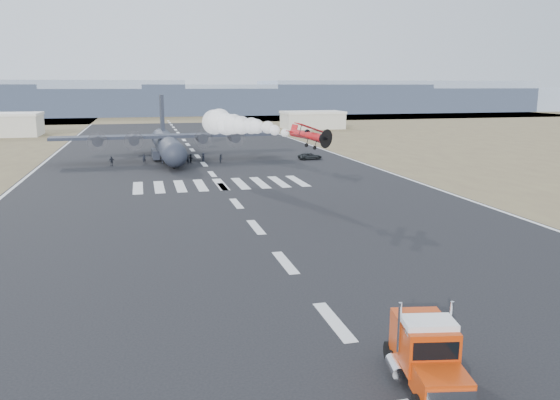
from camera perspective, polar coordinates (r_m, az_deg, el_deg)
name	(u,v)px	position (r m, az deg, el deg)	size (l,w,h in m)	color
ground	(334,322)	(35.14, 5.65, -12.52)	(500.00, 500.00, 0.00)	black
scrub_far	(165,117)	(260.67, -11.89, 8.44)	(500.00, 80.00, 0.00)	brown
runway_markings	(212,174)	(91.86, -7.11, 2.71)	(60.00, 260.00, 0.01)	silver
ridge_seg_c	(25,98)	(295.06, -25.12, 9.61)	(150.00, 50.00, 17.00)	gray
ridge_seg_d	(162,101)	(290.36, -12.21, 10.03)	(150.00, 50.00, 13.00)	gray
ridge_seg_e	(285,99)	(299.93, 0.49, 10.54)	(150.00, 50.00, 15.00)	gray
ridge_seg_f	(395,96)	(322.59, 11.93, 10.56)	(150.00, 50.00, 17.00)	gray
ridge_seg_g	(494,99)	(355.89, 21.50, 9.78)	(150.00, 50.00, 13.00)	gray
hangar_right	(312,120)	(189.22, 3.41, 8.37)	(20.50, 12.50, 5.90)	#B6B2A2
semi_truck	(426,354)	(28.38, 15.06, -15.24)	(3.82, 8.06, 3.54)	black
aerobatic_biplane	(309,135)	(64.11, 3.08, 6.80)	(6.04, 5.81, 3.19)	red
smoke_trail	(228,123)	(83.16, -5.46, 8.04)	(9.21, 25.38, 3.91)	white
transport_aircraft	(167,143)	(111.38, -11.69, 5.83)	(43.37, 35.74, 12.54)	#1F212F
support_vehicle	(310,156)	(109.40, 3.16, 4.60)	(2.22, 4.81, 1.34)	black
crew_a	(188,159)	(104.26, -9.60, 4.24)	(0.67, 0.56, 1.85)	black
crew_b	(221,159)	(104.65, -6.19, 4.31)	(0.82, 0.50, 1.68)	black
crew_c	(162,159)	(105.35, -12.25, 4.19)	(1.15, 0.53, 1.78)	black
crew_d	(112,161)	(104.84, -17.18, 3.90)	(1.05, 0.54, 1.79)	black
crew_e	(203,157)	(107.46, -8.02, 4.47)	(0.83, 0.51, 1.69)	black
crew_f	(191,158)	(105.63, -9.31, 4.32)	(1.64, 0.53, 1.77)	black
crew_g	(144,158)	(107.53, -14.01, 4.23)	(0.61, 0.50, 1.68)	black
crew_h	(184,158)	(107.10, -10.01, 4.35)	(0.78, 0.48, 1.61)	black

